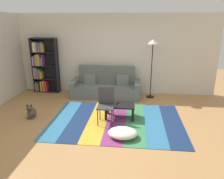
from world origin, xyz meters
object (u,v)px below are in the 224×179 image
Objects in this scene: standing_lamp at (153,49)px; tv_remote at (117,103)px; coffee_table at (120,107)px; dog at (31,112)px; bookshelf at (42,66)px; couch at (106,87)px; folding_chair at (106,102)px; pouf at (123,133)px.

tv_remote is (-0.96, -1.64, -1.21)m from standing_lamp.
coffee_table is 2.33m from dog.
standing_lamp is at bearing 31.71° from dog.
coffee_table is 2.32m from standing_lamp.
bookshelf is 12.69× the size of tv_remote.
couch is 1.94m from standing_lamp.
standing_lamp is at bearing 80.40° from folding_chair.
standing_lamp is (1.48, 0.07, 1.25)m from couch.
couch reaches higher than coffee_table.
dog is at bearing -159.06° from folding_chair.
bookshelf is 3.41m from folding_chair.
tv_remote is (0.52, -1.58, 0.04)m from couch.
folding_chair is (-0.33, -0.29, 0.23)m from coffee_table.
couch reaches higher than tv_remote.
dog is at bearing 162.82° from pouf.
dog is 4.02m from standing_lamp.
bookshelf is at bearing 161.82° from tv_remote.
folding_chair is (1.98, -0.02, 0.37)m from dog.
couch is at bearing 48.06° from dog.
dog is 0.21× the size of standing_lamp.
folding_chair is at bearing -109.91° from tv_remote.
tv_remote is (-0.07, 0.07, 0.07)m from coffee_table.
bookshelf reaches higher than standing_lamp.
bookshelf reaches higher than tv_remote.
bookshelf is 3.53m from coffee_table.
couch is at bearing 119.50° from folding_chair.
dog is at bearing -156.23° from tv_remote.
couch is 3.53× the size of pouf.
standing_lamp is 2.11× the size of folding_chair.
dog is 2.02m from folding_chair.
tv_remote is at bearing 8.46° from dog.
couch is at bearing -6.99° from bookshelf.
coffee_table is at bearing 6.45° from dog.
couch is 5.69× the size of dog.
folding_chair reaches higher than coffee_table.
folding_chair is at bearing 122.36° from pouf.
standing_lamp is (0.89, 1.72, 1.28)m from coffee_table.
folding_chair reaches higher than tv_remote.
standing_lamp is (0.75, 2.73, 1.48)m from pouf.
folding_chair is at bearing -138.73° from coffee_table.
dog is (-1.72, -1.91, -0.18)m from couch.
standing_lamp is 12.68× the size of tv_remote.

